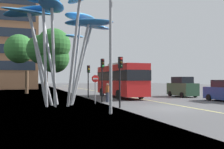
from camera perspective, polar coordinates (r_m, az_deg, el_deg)
name	(u,v)px	position (r m, az deg, el deg)	size (l,w,h in m)	color
ground	(160,110)	(17.67, 10.74, -7.76)	(120.00, 240.00, 0.10)	#4C4C4F
red_bus	(120,79)	(28.28, 1.89, -1.00)	(2.86, 9.96, 3.79)	red
leaf_sculpture	(62,22)	(20.64, -11.11, 11.63)	(8.81, 8.47, 8.36)	#9EA0A5
traffic_light_kerb_near	(120,71)	(17.78, 1.87, 0.81)	(0.28, 0.42, 3.59)	black
traffic_light_kerb_far	(102,71)	(22.28, -2.19, 0.84)	(0.28, 0.42, 3.83)	black
traffic_light_island_mid	(88,74)	(27.71, -5.34, 0.04)	(0.28, 0.42, 3.53)	black
car_parked_far	(182,87)	(30.49, 15.54, -2.82)	(1.93, 4.04, 2.31)	#2D5138
street_lamp	(116,33)	(15.09, 0.90, 9.43)	(1.50, 0.44, 7.47)	gray
tree_pavement_near	(50,50)	(27.15, -13.74, 5.31)	(4.45, 4.31, 7.28)	brown
tree_pavement_far	(20,49)	(37.77, -19.95, 5.35)	(4.05, 5.51, 8.24)	brown
pedestrian	(107,93)	(22.23, -1.04, -4.14)	(0.34, 0.34, 1.66)	#2D3342
no_entry_sign	(95,85)	(20.88, -3.80, -2.27)	(0.60, 0.12, 2.37)	gray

